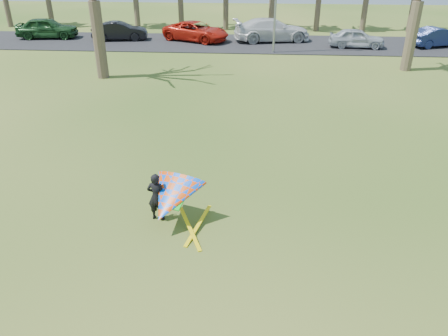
# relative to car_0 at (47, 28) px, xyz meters

# --- Properties ---
(ground) EXTENTS (100.00, 100.00, 0.00)m
(ground) POSITION_rel_car_0_xyz_m (16.04, -25.75, -0.87)
(ground) COLOR #1A4A10
(ground) RESTS_ON ground
(parking_strip) EXTENTS (46.00, 7.00, 0.06)m
(parking_strip) POSITION_rel_car_0_xyz_m (16.04, -0.75, -0.84)
(parking_strip) COLOR black
(parking_strip) RESTS_ON ground
(car_0) EXTENTS (4.92, 2.40, 1.62)m
(car_0) POSITION_rel_car_0_xyz_m (0.00, 0.00, 0.00)
(car_0) COLOR #193E1B
(car_0) RESTS_ON parking_strip
(car_1) EXTENTS (4.43, 2.15, 1.40)m
(car_1) POSITION_rel_car_0_xyz_m (6.04, -0.33, -0.11)
(car_1) COLOR black
(car_1) RESTS_ON parking_strip
(car_2) EXTENTS (5.77, 4.40, 1.46)m
(car_2) POSITION_rel_car_0_xyz_m (12.08, -0.13, -0.08)
(car_2) COLOR red
(car_2) RESTS_ON parking_strip
(car_3) EXTENTS (6.27, 3.58, 1.71)m
(car_3) POSITION_rel_car_0_xyz_m (18.00, 0.17, 0.05)
(car_3) COLOR silver
(car_3) RESTS_ON parking_strip
(car_4) EXTENTS (4.09, 1.89, 1.36)m
(car_4) POSITION_rel_car_0_xyz_m (24.17, -1.71, -0.13)
(car_4) COLOR #A9B0B7
(car_4) RESTS_ON parking_strip
(car_5) EXTENTS (4.45, 2.86, 1.39)m
(car_5) POSITION_rel_car_0_xyz_m (30.24, -0.92, -0.11)
(car_5) COLOR navy
(car_5) RESTS_ON parking_strip
(kite_flyer) EXTENTS (2.13, 2.39, 2.02)m
(kite_flyer) POSITION_rel_car_0_xyz_m (14.67, -25.13, -0.03)
(kite_flyer) COLOR black
(kite_flyer) RESTS_ON ground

